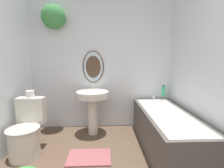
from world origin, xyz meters
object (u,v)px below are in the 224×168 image
toilet (26,133)px  shampoo_bottle (163,91)px  pedestal_sink (93,102)px  toilet_paper_roll (30,94)px  bathtub (167,130)px

toilet → shampoo_bottle: shampoo_bottle is taller
pedestal_sink → shampoo_bottle: (1.28, 0.16, 0.16)m
toilet → toilet_paper_roll: (0.00, 0.20, 0.50)m
bathtub → shampoo_bottle: size_ratio=8.23×
toilet → pedestal_sink: size_ratio=0.88×
toilet → toilet_paper_roll: size_ratio=6.84×
toilet → toilet_paper_roll: 0.54m
shampoo_bottle → bathtub: bearing=-104.0°
bathtub → shampoo_bottle: (0.18, 0.70, 0.43)m
toilet → toilet_paper_roll: toilet_paper_roll is taller
pedestal_sink → bathtub: pedestal_sink is taller
toilet → bathtub: size_ratio=0.46×
bathtub → pedestal_sink: bearing=153.6°
toilet → bathtub: toilet is taller
shampoo_bottle → toilet_paper_roll: 2.21m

